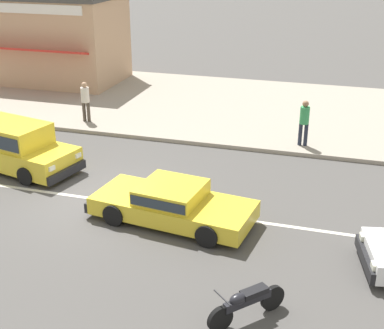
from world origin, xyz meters
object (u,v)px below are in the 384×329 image
object	(u,v)px
pedestrian_near_clock	(85,99)
pedestrian_mid_kerb	(304,120)
shopfront_corner_warung	(53,37)
minivan_yellow_5	(8,143)
sedan_yellow_2	(172,203)
motorcycle_1	(247,303)

from	to	relation	value
pedestrian_near_clock	pedestrian_mid_kerb	distance (m)	8.86
pedestrian_near_clock	shopfront_corner_warung	xyz separation A→B (m)	(-4.76, 5.91, 1.28)
pedestrian_mid_kerb	minivan_yellow_5	bearing A→B (deg)	-154.44
pedestrian_near_clock	sedan_yellow_2	bearing A→B (deg)	-48.34
minivan_yellow_5	pedestrian_mid_kerb	size ratio (longest dim) A/B	2.97
sedan_yellow_2	pedestrian_near_clock	xyz separation A→B (m)	(-6.00, 6.74, 0.58)
pedestrian_mid_kerb	shopfront_corner_warung	xyz separation A→B (m)	(-13.61, 6.18, 1.26)
sedan_yellow_2	minivan_yellow_5	xyz separation A→B (m)	(-6.46, 2.02, 0.31)
minivan_yellow_5	shopfront_corner_warung	distance (m)	11.58
shopfront_corner_warung	pedestrian_mid_kerb	bearing A→B (deg)	-24.43
motorcycle_1	sedan_yellow_2	bearing A→B (deg)	128.20
pedestrian_near_clock	shopfront_corner_warung	world-z (taller)	shopfront_corner_warung
pedestrian_near_clock	shopfront_corner_warung	distance (m)	7.70
motorcycle_1	minivan_yellow_5	bearing A→B (deg)	149.01
sedan_yellow_2	pedestrian_near_clock	world-z (taller)	pedestrian_near_clock
sedan_yellow_2	minivan_yellow_5	bearing A→B (deg)	162.63
motorcycle_1	pedestrian_mid_kerb	bearing A→B (deg)	89.52
sedan_yellow_2	pedestrian_mid_kerb	world-z (taller)	pedestrian_mid_kerb
minivan_yellow_5	motorcycle_1	size ratio (longest dim) A/B	3.48
minivan_yellow_5	sedan_yellow_2	bearing A→B (deg)	-17.37
pedestrian_mid_kerb	shopfront_corner_warung	size ratio (longest dim) A/B	0.24
sedan_yellow_2	motorcycle_1	world-z (taller)	sedan_yellow_2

